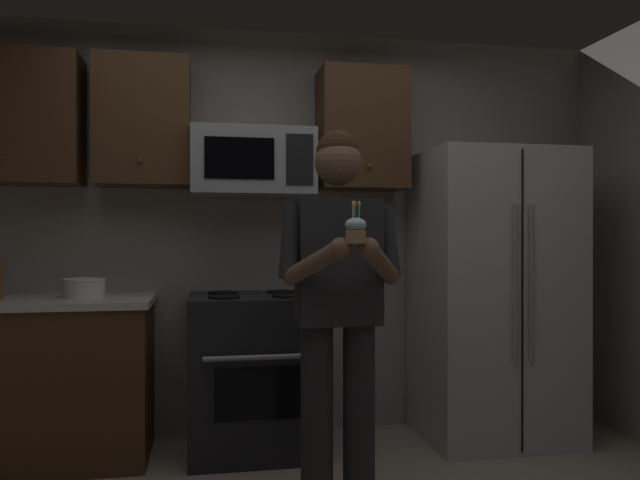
% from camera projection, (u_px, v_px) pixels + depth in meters
% --- Properties ---
extents(wall_back, '(4.40, 0.10, 2.60)m').
position_uv_depth(wall_back, '(272.00, 232.00, 4.07)').
color(wall_back, gray).
rests_on(wall_back, ground).
extents(oven_range, '(0.76, 0.70, 0.93)m').
position_uv_depth(oven_range, '(254.00, 373.00, 3.66)').
color(oven_range, black).
rests_on(oven_range, ground).
extents(microwave, '(0.74, 0.41, 0.40)m').
position_uv_depth(microwave, '(253.00, 163.00, 3.77)').
color(microwave, '#9EA0A5').
extents(refrigerator, '(0.90, 0.75, 1.80)m').
position_uv_depth(refrigerator, '(493.00, 295.00, 3.89)').
color(refrigerator, '#B7BABF').
rests_on(refrigerator, ground).
extents(cabinet_row_upper, '(2.78, 0.36, 0.76)m').
position_uv_depth(cabinet_row_upper, '(156.00, 123.00, 3.71)').
color(cabinet_row_upper, '#4C301C').
extents(counter_left, '(1.44, 0.66, 0.92)m').
position_uv_depth(counter_left, '(20.00, 381.00, 3.44)').
color(counter_left, '#4C301C').
rests_on(counter_left, ground).
extents(bowl_large_white, '(0.24, 0.24, 0.11)m').
position_uv_depth(bowl_large_white, '(84.00, 287.00, 3.51)').
color(bowl_large_white, white).
rests_on(bowl_large_white, counter_left).
extents(person, '(0.60, 0.48, 1.76)m').
position_uv_depth(person, '(339.00, 295.00, 2.85)').
color(person, '#262628').
rests_on(person, ground).
extents(cupcake, '(0.09, 0.09, 0.17)m').
position_uv_depth(cupcake, '(356.00, 230.00, 2.53)').
color(cupcake, '#A87F56').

